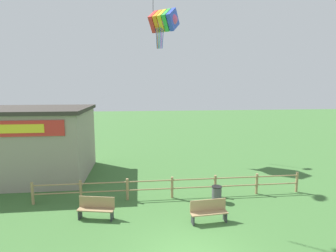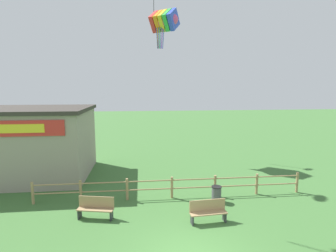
{
  "view_description": "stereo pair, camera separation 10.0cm",
  "coord_description": "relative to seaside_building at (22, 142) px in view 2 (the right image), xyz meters",
  "views": [
    {
      "loc": [
        -1.77,
        -8.3,
        6.03
      ],
      "look_at": [
        0.0,
        7.32,
        3.72
      ],
      "focal_mm": 28.0,
      "sensor_mm": 36.0,
      "label": 1
    },
    {
      "loc": [
        -1.67,
        -8.31,
        6.03
      ],
      "look_at": [
        0.0,
        7.32,
        3.72
      ],
      "focal_mm": 28.0,
      "sensor_mm": 36.0,
      "label": 2
    }
  ],
  "objects": [
    {
      "name": "seaside_building",
      "position": [
        0.0,
        0.0,
        0.0
      ],
      "size": [
        8.98,
        6.25,
        4.71
      ],
      "color": "gray",
      "rests_on": "ground_plane"
    },
    {
      "name": "kite_rainbow_parafoil",
      "position": [
        10.12,
        4.62,
        9.21
      ],
      "size": [
        3.12,
        2.96,
        3.26
      ],
      "color": "#E54C8C"
    },
    {
      "name": "park_bench_by_building",
      "position": [
        5.86,
        -6.51,
        -1.83
      ],
      "size": [
        1.73,
        0.73,
        1.02
      ],
      "color": "#9E7F56",
      "rests_on": "ground_plane"
    },
    {
      "name": "park_bench_near_fence",
      "position": [
        10.95,
        -7.41,
        -1.83
      ],
      "size": [
        1.71,
        0.53,
        1.02
      ],
      "color": "#9E7F56",
      "rests_on": "ground_plane"
    },
    {
      "name": "wooden_fence",
      "position": [
        9.65,
        -4.62,
        -1.69
      ],
      "size": [
        14.75,
        0.14,
        1.19
      ],
      "color": "#9E7F56",
      "rests_on": "ground_plane"
    },
    {
      "name": "trash_bin",
      "position": [
        11.95,
        -5.34,
        -1.94
      ],
      "size": [
        0.54,
        0.54,
        0.84
      ],
      "color": "#4C4C51",
      "rests_on": "ground_plane"
    }
  ]
}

